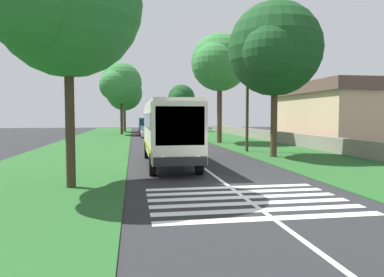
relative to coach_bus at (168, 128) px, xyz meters
name	(u,v)px	position (x,y,z in m)	size (l,w,h in m)	color
ground	(231,188)	(-7.50, -1.80, -2.15)	(160.00, 160.00, 0.00)	#262628
grass_verge_left	(77,153)	(7.50, 6.40, -2.13)	(120.00, 8.00, 0.04)	#235623
grass_verge_right	(278,150)	(7.50, -10.00, -2.13)	(120.00, 8.00, 0.04)	#235623
centre_line	(182,152)	(7.50, -1.80, -2.14)	(110.00, 0.16, 0.01)	silver
coach_bus	(168,128)	(0.00, 0.00, 0.00)	(11.16, 2.62, 3.73)	silver
zebra_crossing	(248,200)	(-9.62, -1.80, -2.14)	(4.95, 6.80, 0.01)	silver
trailing_car_0	(186,136)	(19.19, -3.85, -1.48)	(4.30, 1.78, 1.43)	#B7A893
trailing_car_1	(147,133)	(27.85, 0.15, -1.48)	(4.30, 1.78, 1.43)	silver
trailing_car_2	(146,131)	(33.57, 0.21, -1.48)	(4.30, 1.78, 1.43)	#B21E1E
trailing_car_3	(165,129)	(43.28, -3.52, -1.48)	(4.30, 1.78, 1.43)	#B7A893
trailing_minibus_0	(144,123)	(51.81, -0.12, -0.60)	(6.00, 2.14, 2.53)	teal
roadside_tree_left_0	(64,7)	(-6.38, 4.67, 4.98)	(7.05, 5.80, 10.16)	#3D2D1E
roadside_tree_left_1	(120,85)	(35.87, 4.01, 5.60)	(8.05, 6.37, 11.08)	#3D2D1E
roadside_tree_left_2	(123,94)	(45.60, 3.75, 4.78)	(7.84, 6.45, 10.30)	#4C3826
roadside_tree_right_0	(181,99)	(46.45, -6.83, 4.01)	(6.15, 5.04, 8.80)	#4C3826
roadside_tree_right_1	(273,51)	(2.60, -7.51, 5.22)	(7.19, 6.46, 10.69)	#4C3826
roadside_tree_right_2	(218,65)	(16.27, -6.83, 6.17)	(7.79, 6.15, 11.53)	#4C3826
utility_pole	(247,104)	(6.58, -6.99, 1.68)	(0.24, 1.40, 7.29)	#473828
roadside_wall	(290,139)	(12.50, -13.40, -1.51)	(70.00, 0.40, 1.19)	gray
roadside_building	(332,113)	(13.21, -18.21, 1.04)	(14.33, 7.35, 6.24)	beige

